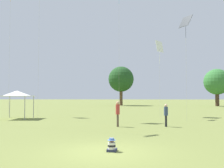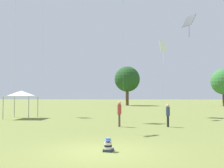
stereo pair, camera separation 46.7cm
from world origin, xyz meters
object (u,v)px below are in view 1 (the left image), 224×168
(kite_6, at_px, (159,48))
(distant_tree_0, at_px, (121,79))
(person_standing_0, at_px, (118,111))
(person_standing_1, at_px, (166,113))
(seated_toddler, at_px, (112,146))
(kite_5, at_px, (186,23))
(canopy_tent, at_px, (17,94))
(distant_tree_1, at_px, (217,82))

(kite_6, xyz_separation_m, distant_tree_0, (-4.29, 34.16, -0.95))
(person_standing_0, height_order, person_standing_1, person_standing_0)
(person_standing_1, height_order, distant_tree_0, distant_tree_0)
(person_standing_0, bearing_deg, seated_toddler, 137.07)
(kite_5, xyz_separation_m, distant_tree_0, (-6.22, 36.99, -2.58))
(canopy_tent, bearing_deg, distant_tree_0, 74.85)
(person_standing_0, relative_size, kite_5, 0.19)
(person_standing_1, bearing_deg, seated_toddler, -51.20)
(canopy_tent, distance_m, kite_6, 14.60)
(distant_tree_0, bearing_deg, distant_tree_1, -9.20)
(seated_toddler, bearing_deg, canopy_tent, 130.82)
(canopy_tent, xyz_separation_m, distant_tree_1, (30.04, 31.93, 2.76))
(kite_6, bearing_deg, person_standing_0, -122.97)
(kite_5, xyz_separation_m, distant_tree_1, (14.28, 33.68, -3.42))
(person_standing_0, xyz_separation_m, distant_tree_0, (-0.34, 41.30, 4.89))
(kite_5, bearing_deg, distant_tree_0, -156.37)
(canopy_tent, xyz_separation_m, kite_6, (13.83, 1.09, 4.55))
(person_standing_0, relative_size, distant_tree_0, 0.20)
(seated_toddler, distance_m, distant_tree_0, 49.94)
(distant_tree_1, bearing_deg, distant_tree_0, 170.80)
(kite_6, height_order, distant_tree_1, distant_tree_1)
(canopy_tent, relative_size, distant_tree_0, 0.31)
(canopy_tent, height_order, distant_tree_0, distant_tree_0)
(seated_toddler, relative_size, distant_tree_1, 0.07)
(canopy_tent, bearing_deg, person_standing_1, -23.82)
(distant_tree_0, xyz_separation_m, distant_tree_1, (20.49, -3.32, -0.84))
(seated_toddler, xyz_separation_m, distant_tree_0, (-0.33, 49.60, 5.78))
(kite_5, bearing_deg, person_standing_0, -39.64)
(seated_toddler, relative_size, person_standing_1, 0.34)
(seated_toddler, distance_m, canopy_tent, 17.56)
(seated_toddler, distance_m, distant_tree_1, 50.72)
(person_standing_1, xyz_separation_m, distant_tree_0, (-3.78, 41.13, 5.02))
(kite_5, distance_m, kite_6, 3.80)
(seated_toddler, relative_size, canopy_tent, 0.20)
(distant_tree_0, distance_m, distant_tree_1, 20.78)
(canopy_tent, relative_size, distant_tree_1, 0.35)
(person_standing_1, bearing_deg, kite_6, 146.84)
(seated_toddler, height_order, canopy_tent, canopy_tent)
(person_standing_1, distance_m, distant_tree_0, 41.61)
(canopy_tent, bearing_deg, kite_5, -6.32)
(kite_5, bearing_deg, canopy_tent, -82.22)
(kite_5, distance_m, distant_tree_1, 36.74)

